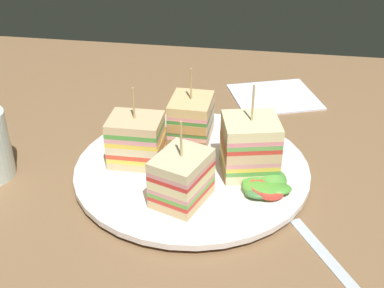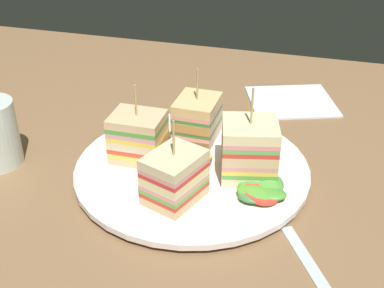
# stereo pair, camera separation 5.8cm
# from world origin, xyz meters

# --- Properties ---
(ground_plane) EXTENTS (1.14, 0.86, 0.02)m
(ground_plane) POSITION_xyz_m (0.00, 0.00, -0.01)
(ground_plane) COLOR olive
(plate) EXTENTS (0.28, 0.28, 0.01)m
(plate) POSITION_xyz_m (0.00, 0.00, 0.01)
(plate) COLOR white
(plate) RESTS_ON ground_plane
(sandwich_wedge_0) EXTENTS (0.07, 0.07, 0.09)m
(sandwich_wedge_0) POSITION_xyz_m (-0.00, -0.07, 0.04)
(sandwich_wedge_0) COLOR #E2BD84
(sandwich_wedge_0) RESTS_ON plate
(sandwich_wedge_1) EXTENTS (0.07, 0.07, 0.11)m
(sandwich_wedge_1) POSITION_xyz_m (0.07, 0.00, 0.05)
(sandwich_wedge_1) COLOR beige
(sandwich_wedge_1) RESTS_ON plate
(sandwich_wedge_2) EXTENTS (0.05, 0.06, 0.10)m
(sandwich_wedge_2) POSITION_xyz_m (-0.01, 0.07, 0.04)
(sandwich_wedge_2) COLOR beige
(sandwich_wedge_2) RESTS_ON plate
(sandwich_wedge_3) EXTENTS (0.06, 0.05, 0.10)m
(sandwich_wedge_3) POSITION_xyz_m (-0.07, 0.00, 0.04)
(sandwich_wedge_3) COLOR beige
(sandwich_wedge_3) RESTS_ON plate
(chip_pile) EXTENTS (0.06, 0.06, 0.02)m
(chip_pile) POSITION_xyz_m (0.00, 0.01, 0.02)
(chip_pile) COLOR #D2BD5F
(chip_pile) RESTS_ON plate
(salad_garnish) EXTENTS (0.06, 0.07, 0.01)m
(salad_garnish) POSITION_xyz_m (0.09, -0.03, 0.02)
(salad_garnish) COLOR #539B3C
(salad_garnish) RESTS_ON plate
(napkin) EXTENTS (0.16, 0.15, 0.01)m
(napkin) POSITION_xyz_m (0.09, 0.23, 0.00)
(napkin) COLOR white
(napkin) RESTS_ON ground_plane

